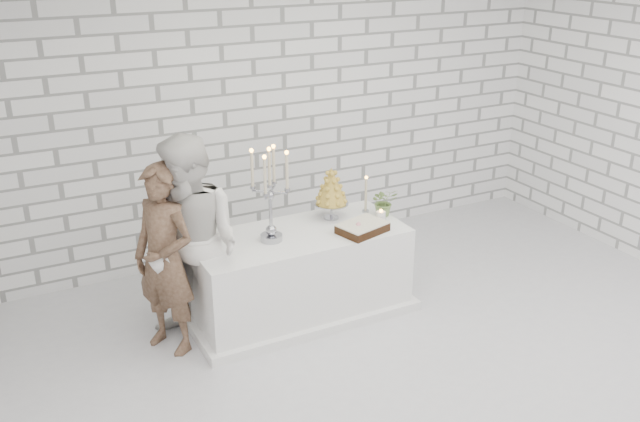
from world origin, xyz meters
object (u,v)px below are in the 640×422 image
(cake_table, at_px, (299,273))
(bride, at_px, (193,245))
(croquembouche, at_px, (331,193))
(candelabra, at_px, (270,195))
(groom, at_px, (165,260))

(cake_table, xyz_separation_m, bride, (-0.92, -0.05, 0.48))
(cake_table, bearing_deg, croquembouche, 22.09)
(bride, relative_size, candelabra, 2.17)
(groom, bearing_deg, bride, 47.26)
(groom, bearing_deg, croquembouche, 64.27)
(groom, bearing_deg, cake_table, 58.49)
(cake_table, relative_size, croquembouche, 3.85)
(groom, height_order, bride, bride)
(candelabra, height_order, croquembouche, candelabra)
(cake_table, xyz_separation_m, candelabra, (-0.26, -0.03, 0.77))
(candelabra, bearing_deg, groom, 179.13)
(bride, distance_m, candelabra, 0.72)
(bride, xyz_separation_m, candelabra, (0.66, 0.03, 0.29))
(groom, relative_size, candelabra, 1.93)
(croquembouche, bearing_deg, bride, -170.84)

